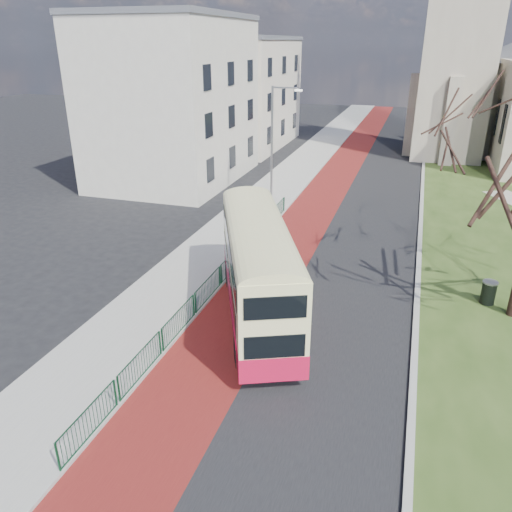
% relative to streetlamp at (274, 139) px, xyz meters
% --- Properties ---
extents(ground, '(160.00, 160.00, 0.00)m').
position_rel_streetlamp_xyz_m(ground, '(4.35, -18.00, -4.59)').
color(ground, black).
rests_on(ground, ground).
extents(road_carriageway, '(9.00, 120.00, 0.01)m').
position_rel_streetlamp_xyz_m(road_carriageway, '(5.85, 2.00, -4.59)').
color(road_carriageway, black).
rests_on(road_carriageway, ground).
extents(bus_lane, '(3.40, 120.00, 0.01)m').
position_rel_streetlamp_xyz_m(bus_lane, '(3.15, 2.00, -4.59)').
color(bus_lane, '#591414').
rests_on(bus_lane, ground).
extents(pavement_west, '(4.00, 120.00, 0.12)m').
position_rel_streetlamp_xyz_m(pavement_west, '(-0.65, 2.00, -4.53)').
color(pavement_west, gray).
rests_on(pavement_west, ground).
extents(kerb_west, '(0.25, 120.00, 0.13)m').
position_rel_streetlamp_xyz_m(kerb_west, '(1.35, 2.00, -4.53)').
color(kerb_west, '#999993').
rests_on(kerb_west, ground).
extents(kerb_east, '(0.25, 80.00, 0.13)m').
position_rel_streetlamp_xyz_m(kerb_east, '(10.45, 4.00, -4.53)').
color(kerb_east, '#999993').
rests_on(kerb_east, ground).
extents(pedestrian_railing, '(0.07, 24.00, 1.12)m').
position_rel_streetlamp_xyz_m(pedestrian_railing, '(1.40, -14.00, -4.04)').
color(pedestrian_railing, '#0D3C20').
rests_on(pedestrian_railing, ground).
extents(street_block_near, '(10.30, 14.30, 13.00)m').
position_rel_streetlamp_xyz_m(street_block_near, '(-9.65, 4.00, 1.92)').
color(street_block_near, beige).
rests_on(street_block_near, ground).
extents(street_block_far, '(10.30, 16.30, 11.50)m').
position_rel_streetlamp_xyz_m(street_block_far, '(-9.65, 20.00, 1.17)').
color(street_block_far, beige).
rests_on(street_block_far, ground).
extents(streetlamp, '(2.13, 0.18, 8.00)m').
position_rel_streetlamp_xyz_m(streetlamp, '(0.00, 0.00, 0.00)').
color(streetlamp, gray).
rests_on(streetlamp, pavement_west).
extents(bus, '(6.21, 10.21, 4.23)m').
position_rel_streetlamp_xyz_m(bus, '(3.97, -16.33, -2.18)').
color(bus, '#B71034').
rests_on(bus, ground).
extents(litter_bin, '(0.88, 0.88, 1.07)m').
position_rel_streetlamp_xyz_m(litter_bin, '(13.43, -12.04, -4.01)').
color(litter_bin, black).
rests_on(litter_bin, grass_green).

